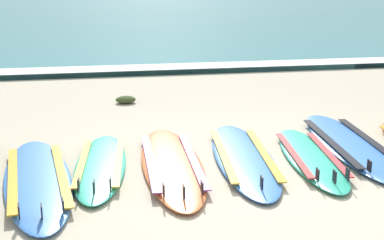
{
  "coord_description": "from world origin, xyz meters",
  "views": [
    {
      "loc": [
        -1.49,
        -4.69,
        1.91
      ],
      "look_at": [
        -0.39,
        1.26,
        0.25
      ],
      "focal_mm": 50.18,
      "sensor_mm": 36.0,
      "label": 1
    }
  ],
  "objects_px": {
    "surfboard_3": "(101,165)",
    "surfboard_7": "(350,144)",
    "surfboard_2": "(38,179)",
    "surfboard_4": "(172,163)",
    "surfboard_5": "(243,157)",
    "surfboard_6": "(311,157)"
  },
  "relations": [
    {
      "from": "surfboard_2",
      "to": "surfboard_3",
      "type": "bearing_deg",
      "value": 24.48
    },
    {
      "from": "surfboard_5",
      "to": "surfboard_4",
      "type": "bearing_deg",
      "value": -175.52
    },
    {
      "from": "surfboard_5",
      "to": "surfboard_7",
      "type": "xyz_separation_m",
      "value": [
        1.31,
        0.2,
        0.0
      ]
    },
    {
      "from": "surfboard_4",
      "to": "surfboard_6",
      "type": "xyz_separation_m",
      "value": [
        1.47,
        -0.07,
        0.0
      ]
    },
    {
      "from": "surfboard_3",
      "to": "surfboard_6",
      "type": "height_order",
      "value": "same"
    },
    {
      "from": "surfboard_4",
      "to": "surfboard_7",
      "type": "distance_m",
      "value": 2.1
    },
    {
      "from": "surfboard_3",
      "to": "surfboard_7",
      "type": "bearing_deg",
      "value": 3.71
    },
    {
      "from": "surfboard_2",
      "to": "surfboard_7",
      "type": "bearing_deg",
      "value": 7.58
    },
    {
      "from": "surfboard_7",
      "to": "surfboard_5",
      "type": "bearing_deg",
      "value": -171.28
    },
    {
      "from": "surfboard_2",
      "to": "surfboard_5",
      "type": "xyz_separation_m",
      "value": [
        2.08,
        0.25,
        -0.0
      ]
    },
    {
      "from": "surfboard_4",
      "to": "surfboard_5",
      "type": "distance_m",
      "value": 0.78
    },
    {
      "from": "surfboard_5",
      "to": "surfboard_6",
      "type": "distance_m",
      "value": 0.71
    },
    {
      "from": "surfboard_3",
      "to": "surfboard_4",
      "type": "relative_size",
      "value": 0.84
    },
    {
      "from": "surfboard_3",
      "to": "surfboard_4",
      "type": "height_order",
      "value": "same"
    },
    {
      "from": "surfboard_5",
      "to": "surfboard_6",
      "type": "height_order",
      "value": "same"
    },
    {
      "from": "surfboard_2",
      "to": "surfboard_6",
      "type": "bearing_deg",
      "value": 2.52
    },
    {
      "from": "surfboard_3",
      "to": "surfboard_5",
      "type": "xyz_separation_m",
      "value": [
        1.49,
        -0.02,
        -0.0
      ]
    },
    {
      "from": "surfboard_6",
      "to": "surfboard_7",
      "type": "relative_size",
      "value": 0.8
    },
    {
      "from": "surfboard_3",
      "to": "surfboard_5",
      "type": "relative_size",
      "value": 0.84
    },
    {
      "from": "surfboard_4",
      "to": "surfboard_5",
      "type": "relative_size",
      "value": 1.0
    },
    {
      "from": "surfboard_7",
      "to": "surfboard_3",
      "type": "bearing_deg",
      "value": -176.29
    },
    {
      "from": "surfboard_5",
      "to": "surfboard_6",
      "type": "bearing_deg",
      "value": -10.36
    }
  ]
}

